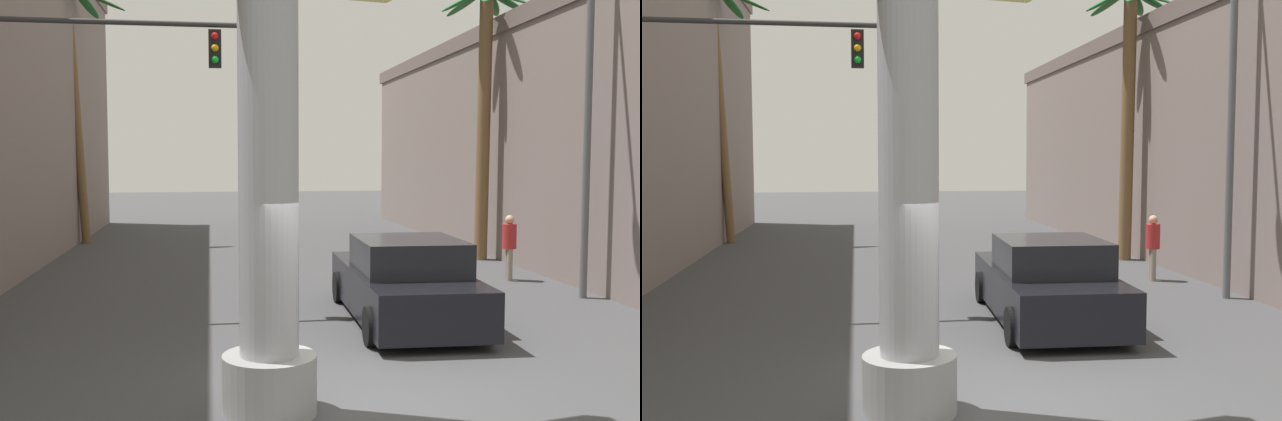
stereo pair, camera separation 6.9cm
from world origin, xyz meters
The scene contains 9 objects.
ground_plane centered at (0.00, 10.00, 0.00)m, with size 87.49×87.49×0.00m, color #424244.
building_right centered at (9.87, 12.94, 3.55)m, with size 6.82×25.93×7.08m.
neon_sign_pole centered at (-1.15, -0.27, 4.69)m, with size 2.93×1.12×10.05m.
street_lamp centered at (5.68, 5.58, 4.54)m, with size 2.57×0.28×7.53m.
traffic_light_mast centered at (-4.43, 5.42, 4.00)m, with size 5.20×0.32×5.62m.
car_lead centered at (1.68, 4.08, 0.70)m, with size 2.21×5.05×1.56m.
palm_tree_mid_right centered at (6.08, 11.38, 4.71)m, with size 2.65×2.46×7.86m.
palm_tree_far_left centered at (-6.32, 17.23, 5.62)m, with size 3.18×3.36×8.77m.
pedestrian_mid_right centered at (5.40, 7.90, 0.93)m, with size 0.40×0.40×1.60m.
Camera 1 is at (-1.84, -8.48, 3.02)m, focal length 40.00 mm.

